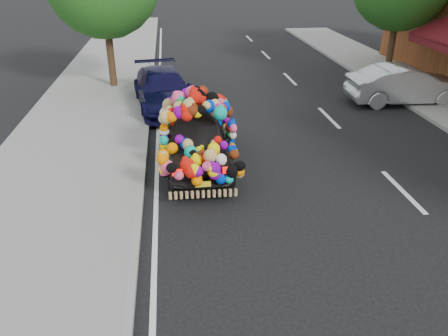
% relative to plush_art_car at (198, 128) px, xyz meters
% --- Properties ---
extents(ground, '(100.00, 100.00, 0.00)m').
position_rel_plush_art_car_xyz_m(ground, '(0.94, -2.00, -1.00)').
color(ground, black).
rests_on(ground, ground).
extents(sidewalk, '(4.00, 60.00, 0.12)m').
position_rel_plush_art_car_xyz_m(sidewalk, '(-3.36, -2.00, -0.94)').
color(sidewalk, gray).
rests_on(sidewalk, ground).
extents(kerb, '(0.15, 60.00, 0.13)m').
position_rel_plush_art_car_xyz_m(kerb, '(-1.41, -2.00, -0.94)').
color(kerb, gray).
rests_on(kerb, ground).
extents(lane_markings, '(6.00, 50.00, 0.01)m').
position_rel_plush_art_car_xyz_m(lane_markings, '(4.54, -2.00, -1.00)').
color(lane_markings, silver).
rests_on(lane_markings, ground).
extents(plush_art_car, '(2.00, 4.12, 1.97)m').
position_rel_plush_art_car_xyz_m(plush_art_car, '(0.00, 0.00, 0.00)').
color(plush_art_car, black).
rests_on(plush_art_car, ground).
extents(navy_sedan, '(2.42, 4.67, 1.29)m').
position_rel_plush_art_car_xyz_m(navy_sedan, '(-0.86, 4.76, -0.36)').
color(navy_sedan, black).
rests_on(navy_sedan, ground).
extents(silver_hatchback, '(4.16, 1.62, 1.35)m').
position_rel_plush_art_car_xyz_m(silver_hatchback, '(7.73, 4.20, -0.33)').
color(silver_hatchback, '#B0B3B7').
rests_on(silver_hatchback, ground).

